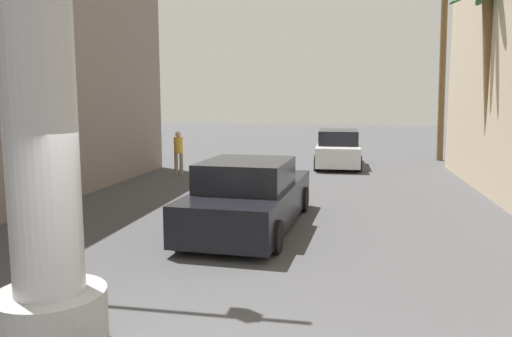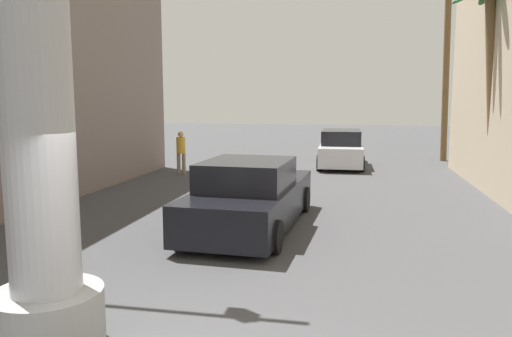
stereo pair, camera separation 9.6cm
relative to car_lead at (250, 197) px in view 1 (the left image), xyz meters
name	(u,v)px [view 1 (the left image)]	position (x,y,z in m)	size (l,w,h in m)	color
ground_plane	(285,201)	(0.38, 3.15, -0.70)	(87.92, 87.92, 0.00)	#424244
car_lead	(250,197)	(0.00, 0.00, 0.00)	(2.27, 5.28, 1.56)	black
car_far	(338,149)	(1.65, 11.07, 0.03)	(1.98, 4.75, 1.56)	black
palm_tree_mid_right	(491,52)	(6.19, 5.36, 3.55)	(2.54, 2.55, 6.33)	brown
palm_tree_far_right	(445,22)	(6.26, 13.78, 5.64)	(3.36, 3.30, 9.62)	brown
pedestrian_far_left	(178,150)	(-4.28, 7.34, 0.26)	(0.39, 0.39, 1.66)	gray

